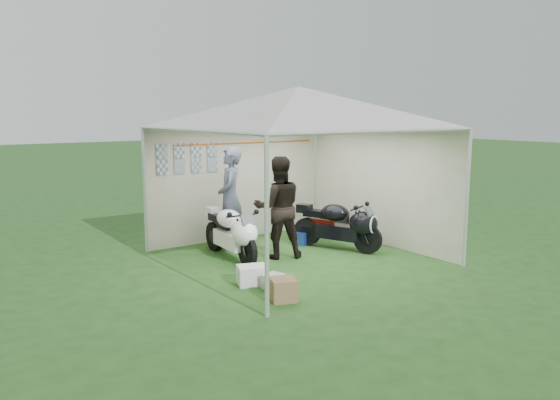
# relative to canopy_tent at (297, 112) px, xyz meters

# --- Properties ---
(ground) EXTENTS (80.00, 80.00, 0.00)m
(ground) POSITION_rel_canopy_tent_xyz_m (0.00, -0.03, -2.58)
(ground) COLOR #23471B
(ground) RESTS_ON ground
(canopy_tent) EXTENTS (5.66, 5.66, 3.00)m
(canopy_tent) POSITION_rel_canopy_tent_xyz_m (0.00, 0.00, 0.00)
(canopy_tent) COLOR silver
(canopy_tent) RESTS_ON ground
(motorcycle_white) EXTENTS (0.47, 1.82, 0.89)m
(motorcycle_white) POSITION_rel_canopy_tent_xyz_m (-0.96, 0.59, -2.08)
(motorcycle_white) COLOR black
(motorcycle_white) RESTS_ON ground
(motorcycle_black) EXTENTS (0.91, 1.71, 0.89)m
(motorcycle_black) POSITION_rel_canopy_tent_xyz_m (1.04, -0.02, -2.08)
(motorcycle_black) COLOR black
(motorcycle_black) RESTS_ON ground
(paddock_stand) EXTENTS (0.39, 0.32, 0.25)m
(paddock_stand) POSITION_rel_canopy_tent_xyz_m (0.72, 0.73, -2.45)
(paddock_stand) COLOR blue
(paddock_stand) RESTS_ON ground
(person_dark_jacket) EXTENTS (1.07, 0.97, 1.81)m
(person_dark_jacket) POSITION_rel_canopy_tent_xyz_m (-0.22, 0.25, -1.67)
(person_dark_jacket) COLOR black
(person_dark_jacket) RESTS_ON ground
(person_blue_jacket) EXTENTS (0.77, 0.84, 1.93)m
(person_blue_jacket) POSITION_rel_canopy_tent_xyz_m (-0.60, 1.28, -1.61)
(person_blue_jacket) COLOR slate
(person_blue_jacket) RESTS_ON ground
(equipment_box) EXTENTS (0.57, 0.50, 0.50)m
(equipment_box) POSITION_rel_canopy_tent_xyz_m (1.70, 0.94, -2.33)
(equipment_box) COLOR black
(equipment_box) RESTS_ON ground
(crate_0) EXTENTS (0.52, 0.46, 0.29)m
(crate_0) POSITION_rel_canopy_tent_xyz_m (-1.45, -0.81, -2.43)
(crate_0) COLOR silver
(crate_0) RESTS_ON ground
(crate_1) EXTENTS (0.44, 0.44, 0.31)m
(crate_1) POSITION_rel_canopy_tent_xyz_m (-1.47, -1.65, -2.42)
(crate_1) COLOR brown
(crate_1) RESTS_ON ground
(crate_2) EXTENTS (0.35, 0.31, 0.22)m
(crate_2) POSITION_rel_canopy_tent_xyz_m (-1.29, -1.15, -2.47)
(crate_2) COLOR #B0B4BA
(crate_2) RESTS_ON ground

